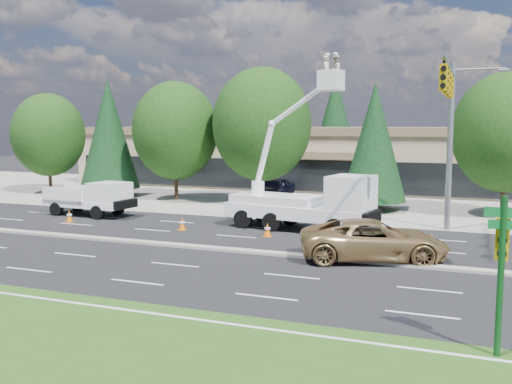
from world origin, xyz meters
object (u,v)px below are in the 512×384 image
at_px(bucket_truck, 309,194).
at_px(minivan, 374,240).
at_px(street_sign_pole, 501,259).
at_px(utility_pickup, 93,202).
at_px(signal_mast, 450,118).

relative_size(bucket_truck, minivan, 1.52).
bearing_deg(street_sign_pole, utility_pickup, 147.72).
bearing_deg(utility_pickup, minivan, -12.39).
xyz_separation_m(street_sign_pole, bucket_truck, (-8.94, 14.49, -0.46)).
bearing_deg(street_sign_pole, signal_mast, 97.27).
height_order(bucket_truck, minivan, bucket_truck).
distance_m(utility_pickup, minivan, 19.32).
distance_m(signal_mast, bucket_truck, 8.13).
distance_m(signal_mast, utility_pickup, 21.74).
distance_m(street_sign_pole, minivan, 10.22).
height_order(street_sign_pole, minivan, street_sign_pole).
bearing_deg(street_sign_pole, minivan, 116.89).
bearing_deg(bucket_truck, signal_mast, 17.80).
distance_m(signal_mast, street_sign_pole, 15.99).
distance_m(signal_mast, minivan, 8.68).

